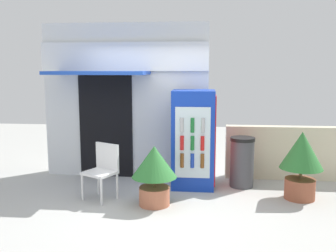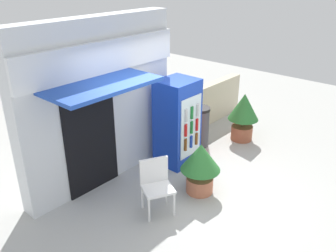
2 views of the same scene
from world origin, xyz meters
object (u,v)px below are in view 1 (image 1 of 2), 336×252
object	(u,v)px
plastic_chair	(103,167)
potted_plant_near_shop	(154,169)
drink_cooler	(194,139)
trash_bin	(242,162)
potted_plant_curbside	(301,159)

from	to	relation	value
plastic_chair	potted_plant_near_shop	xyz separation A→B (m)	(0.86, -0.23, 0.05)
drink_cooler	trash_bin	xyz separation A→B (m)	(0.85, 0.09, -0.41)
plastic_chair	trash_bin	xyz separation A→B (m)	(2.27, 0.84, -0.07)
drink_cooler	potted_plant_near_shop	world-z (taller)	drink_cooler
potted_plant_near_shop	potted_plant_curbside	size ratio (longest dim) A/B	0.84
drink_cooler	potted_plant_near_shop	bearing A→B (deg)	-119.95
drink_cooler	potted_plant_near_shop	xyz separation A→B (m)	(-0.56, -0.98, -0.29)
potted_plant_curbside	trash_bin	world-z (taller)	potted_plant_curbside
potted_plant_near_shop	trash_bin	world-z (taller)	potted_plant_near_shop
potted_plant_near_shop	plastic_chair	bearing A→B (deg)	164.96
trash_bin	drink_cooler	bearing A→B (deg)	-173.81
potted_plant_curbside	trash_bin	bearing A→B (deg)	147.28
drink_cooler	potted_plant_near_shop	distance (m)	1.16
drink_cooler	potted_plant_near_shop	size ratio (longest dim) A/B	1.85
potted_plant_curbside	drink_cooler	bearing A→B (deg)	164.83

